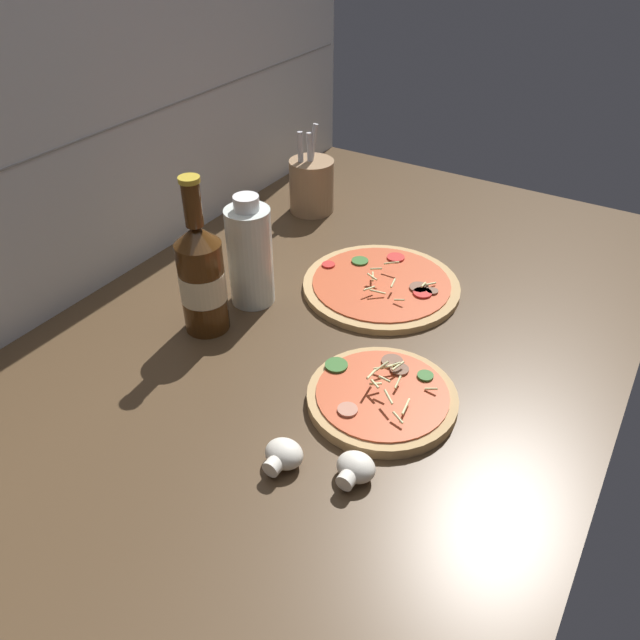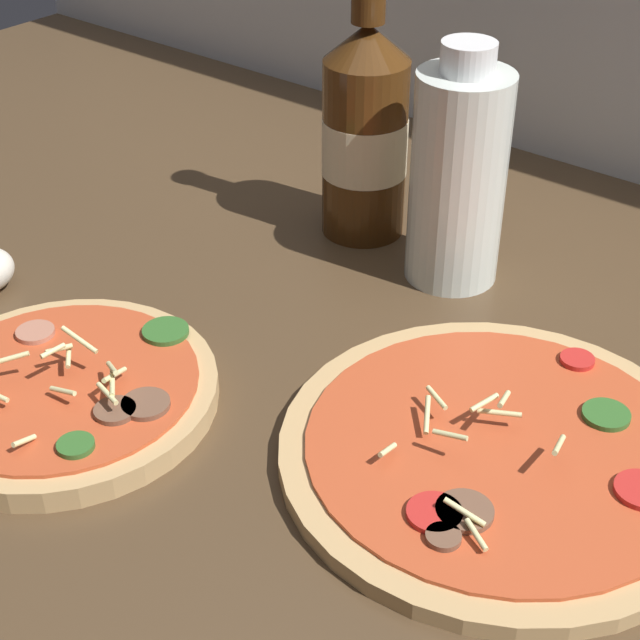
% 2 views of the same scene
% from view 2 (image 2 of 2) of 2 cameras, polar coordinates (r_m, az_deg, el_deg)
% --- Properties ---
extents(counter_slab, '(1.60, 0.90, 0.03)m').
position_cam_2_polar(counter_slab, '(0.77, -3.78, -2.10)').
color(counter_slab, '#4C3823').
rests_on(counter_slab, ground).
extents(pizza_near, '(0.22, 0.22, 0.05)m').
position_cam_2_polar(pizza_near, '(0.72, -14.70, -4.05)').
color(pizza_near, tan).
rests_on(pizza_near, counter_slab).
extents(pizza_far, '(0.29, 0.29, 0.05)m').
position_cam_2_polar(pizza_far, '(0.67, 10.57, -7.42)').
color(pizza_far, tan).
rests_on(pizza_far, counter_slab).
extents(beer_bottle, '(0.08, 0.08, 0.27)m').
position_cam_2_polar(beer_bottle, '(0.88, 2.64, 11.08)').
color(beer_bottle, '#47280F').
rests_on(beer_bottle, counter_slab).
extents(oil_bottle, '(0.08, 0.08, 0.20)m').
position_cam_2_polar(oil_bottle, '(0.81, 8.05, 8.33)').
color(oil_bottle, silver).
rests_on(oil_bottle, counter_slab).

